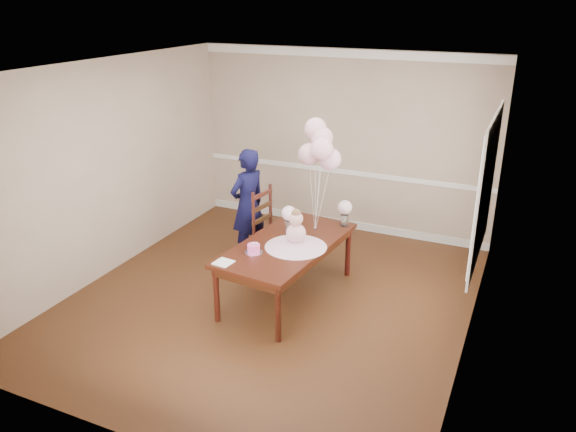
{
  "coord_description": "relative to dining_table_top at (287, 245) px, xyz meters",
  "views": [
    {
      "loc": [
        2.6,
        -5.28,
        3.4
      ],
      "look_at": [
        0.17,
        0.14,
        1.05
      ],
      "focal_mm": 35.0,
      "sensor_mm": 36.0,
      "label": 1
    }
  ],
  "objects": [
    {
      "name": "table_leg_fl",
      "position": [
        -0.48,
        -0.82,
        -0.35
      ],
      "size": [
        0.07,
        0.07,
        0.66
      ],
      "primitive_type": "cylinder",
      "rotation": [
        0.0,
        0.0,
        -0.1
      ],
      "color": "black",
      "rests_on": "floor"
    },
    {
      "name": "chair_leg_fr",
      "position": [
        -0.29,
        0.4,
        -0.46
      ],
      "size": [
        0.05,
        0.05,
        0.46
      ],
      "primitive_type": "cylinder",
      "rotation": [
        0.0,
        0.0,
        -0.16
      ],
      "color": "#341B0E",
      "rests_on": "floor"
    },
    {
      "name": "dining_table_top",
      "position": [
        0.0,
        0.0,
        0.0
      ],
      "size": [
        1.13,
        1.97,
        0.05
      ],
      "primitive_type": "cube",
      "rotation": [
        0.0,
        0.0,
        -0.1
      ],
      "color": "black",
      "rests_on": "table_leg_fl"
    },
    {
      "name": "chair_back_post_r",
      "position": [
        -0.63,
        0.84,
        0.1
      ],
      "size": [
        0.05,
        0.05,
        0.59
      ],
      "primitive_type": "cylinder",
      "rotation": [
        0.0,
        0.0,
        -0.16
      ],
      "color": "#33120E",
      "rests_on": "dining_chair_seat"
    },
    {
      "name": "chair_slat_low",
      "position": [
        -0.65,
        0.65,
        -0.03
      ],
      "size": [
        0.1,
        0.42,
        0.05
      ],
      "primitive_type": "cube",
      "rotation": [
        0.0,
        0.0,
        -0.16
      ],
      "color": "#321C0D",
      "rests_on": "dining_chair_seat"
    },
    {
      "name": "window_blinds",
      "position": [
        2.06,
        0.35,
        0.87
      ],
      "size": [
        0.01,
        1.5,
        1.4
      ],
      "primitive_type": "cube",
      "color": "white",
      "rests_on": "wall_right"
    },
    {
      "name": "balloon_ribbon_a",
      "position": [
        0.1,
        0.51,
        0.43
      ],
      "size": [
        0.09,
        0.01,
        0.79
      ],
      "primitive_type": "cylinder",
      "rotation": [
        0.0,
        -0.1,
        -0.1
      ],
      "color": "silver",
      "rests_on": "balloon_weight"
    },
    {
      "name": "chair_leg_bl",
      "position": [
        -0.6,
        0.84,
        -0.46
      ],
      "size": [
        0.05,
        0.05,
        0.46
      ],
      "primitive_type": "cylinder",
      "rotation": [
        0.0,
        0.0,
        -0.16
      ],
      "color": "#371D0F",
      "rests_on": "floor"
    },
    {
      "name": "balloon_d",
      "position": [
        0.08,
        0.63,
        1.25
      ],
      "size": [
        0.26,
        0.26,
        0.26
      ],
      "primitive_type": "sphere",
      "color": "#EDA8B7",
      "rests_on": "balloon_ribbon_d"
    },
    {
      "name": "balloon_weight",
      "position": [
        0.15,
        0.51,
        0.03
      ],
      "size": [
        0.04,
        0.04,
        0.02
      ],
      "primitive_type": "cylinder",
      "rotation": [
        0.0,
        0.0,
        -0.1
      ],
      "color": "#B6B6BA",
      "rests_on": "dining_table_top"
    },
    {
      "name": "table_leg_bl",
      "position": [
        -0.3,
        0.9,
        -0.35
      ],
      "size": [
        0.07,
        0.07,
        0.66
      ],
      "primitive_type": "cylinder",
      "rotation": [
        0.0,
        0.0,
        -0.1
      ],
      "color": "black",
      "rests_on": "floor"
    },
    {
      "name": "balloon_c",
      "position": [
        0.18,
        0.6,
        1.15
      ],
      "size": [
        0.26,
        0.26,
        0.26
      ],
      "primitive_type": "sphere",
      "color": "#E8A4B1",
      "rests_on": "balloon_ribbon_c"
    },
    {
      "name": "chair_slat_top",
      "position": [
        -0.65,
        0.65,
        0.31
      ],
      "size": [
        0.1,
        0.42,
        0.05
      ],
      "primitive_type": "cube",
      "rotation": [
        0.0,
        0.0,
        -0.16
      ],
      "color": "#3C1710",
      "rests_on": "dining_chair_seat"
    },
    {
      "name": "napkin",
      "position": [
        -0.41,
        -0.76,
        0.03
      ],
      "size": [
        0.21,
        0.21,
        0.01
      ],
      "primitive_type": "cube",
      "rotation": [
        0.0,
        0.0,
        -0.1
      ],
      "color": "white",
      "rests_on": "dining_table_top"
    },
    {
      "name": "balloon_ribbon_c",
      "position": [
        0.16,
        0.55,
        0.52
      ],
      "size": [
        0.03,
        0.09,
        0.98
      ],
      "primitive_type": "cylinder",
      "rotation": [
        -0.09,
        0.02,
        -0.1
      ],
      "color": "white",
      "rests_on": "balloon_weight"
    },
    {
      "name": "chair_leg_br",
      "position": [
        -0.23,
        0.78,
        -0.46
      ],
      "size": [
        0.05,
        0.05,
        0.46
      ],
      "primitive_type": "cylinder",
      "rotation": [
        0.0,
        0.0,
        -0.16
      ],
      "color": "#38190F",
      "rests_on": "floor"
    },
    {
      "name": "crown_molding",
      "position": [
        -0.15,
        2.34,
        1.95
      ],
      "size": [
        4.5,
        0.02,
        0.12
      ],
      "primitive_type": "cube",
      "color": "white",
      "rests_on": "wall_back"
    },
    {
      "name": "dining_chair_seat",
      "position": [
        -0.45,
        0.62,
        -0.21
      ],
      "size": [
        0.53,
        0.53,
        0.05
      ],
      "primitive_type": "cube",
      "rotation": [
        0.0,
        0.0,
        -0.16
      ],
      "color": "#3D1A10",
      "rests_on": "chair_leg_fl"
    },
    {
      "name": "roses_near",
      "position": [
        -0.11,
        0.3,
        0.27
      ],
      "size": [
        0.18,
        0.18,
        0.18
      ],
      "primitive_type": "sphere",
      "color": "#FCD3DE",
      "rests_on": "rose_vase_near"
    },
    {
      "name": "baby_torso",
      "position": [
        0.14,
        -0.06,
        0.19
      ],
      "size": [
        0.23,
        0.23,
        0.23
      ],
      "primitive_type": "sphere",
      "color": "#EA94C7",
      "rests_on": "baby_skirt"
    },
    {
      "name": "cake_flower_a",
      "position": [
        -0.23,
        -0.4,
        0.14
      ],
      "size": [
        0.03,
        0.03,
        0.03
      ],
      "primitive_type": "sphere",
      "color": "silver",
      "rests_on": "birthday_cake"
    },
    {
      "name": "balloon_b",
      "position": [
        0.24,
        0.45,
        1.06
      ],
      "size": [
        0.26,
        0.26,
        0.26
      ],
      "primitive_type": "sphere",
      "color": "#F9B0C2",
      "rests_on": "balloon_ribbon_b"
    },
    {
      "name": "chair_leg_fl",
      "position": [
        -0.66,
        0.46,
        -0.46
      ],
      "size": [
        0.05,
        0.05,
        0.46
      ],
      "primitive_type": "cylinder",
      "rotation": [
        0.0,
        0.0,
        -0.16
      ],
      "color": "#3A120F",
      "rests_on": "floor"
    },
    {
      "name": "rose_vase_near",
      "position": [
        -0.11,
        0.3,
        0.1
      ],
      "size": [
        0.1,
        0.1,
        0.15
      ],
      "primitive_type": "cylinder",
      "rotation": [
        0.0,
        0.0,
        -0.1
      ],
      "color": "white",
      "rests_on": "dining_table_top"
    },
    {
      "name": "baby_skirt",
      "position": [
        0.14,
        -0.06,
        0.07
      ],
      "size": [
        0.79,
        0.79,
        0.09
      ],
      "primitive_type": "cone",
      "rotation": [
        0.0,
        0.0,
        -0.1
      ],
      "color": "#E6A9C1",
      "rests_on": "dining_table_top"
    },
    {
      "name": "birthday_cake",
      "position": [
        -0.23,
        -0.4,
        0.08
      ],
      "size": [
        0.16,
        0.16,
        0.09
      ],
      "primitive_type": "cylinder",
      "rotation": [
        0.0,
        0.0,
        -0.1
      ],
      "color": "#FA4FA8",
      "rests_on": "cake_platter"
    },
    {
      "name": "balloon_ribbon_b",
      "position": [
        0.19,
        0.48,
        0.48
      ],
      "size": [
        0.09,
        0.06,
        0.88
      ],
      "primitive_type": "cylinder",
      "rotation": [
        0.05,
        0.1,
        -0.1
      ],
      "color": "white",
      "rests_on": "balloon_weight"
    },
    {
      "name": "baby_hair",
      "position": [
        0.14,
        -0.06,
        0.43
      ],
      "size": [
        0.11,
        0.11,
        0.11
      ],
      "primitive_type": "sphere",
      "color": "brown",
      "rests_on": "baby_head"
    },
    {
      "name": "table_leg_fr",
      "position": [
        0.3,
        -0.9,
        -0.35
      ],
      "size": [
        0.07,
        0.07,
        0.66
      ],
      "primitive_type": "cylinder",
      "rotation": [
        0.0,
        0.0,
        -0.1
      ],
      "color": "black",
      "rests_on": "floor"
    },
    {
      "name": "baby_head",
      "position": [
        0.14,
        -0.06,
        0.37
      ],
      "size": [
        0.16,
        0.16,
        0.16
      ],
      "primitive_type": "sphere",
      "color": "beige",
      "rests_on": "baby_torso"
    },
    {
      "name": "wall_right",
      "position": [
        2.1,
        -0.15,
        0.67
      ],
      "size": [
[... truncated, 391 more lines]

